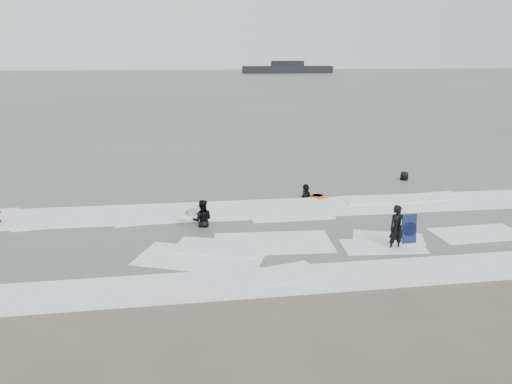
{
  "coord_description": "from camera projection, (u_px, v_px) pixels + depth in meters",
  "views": [
    {
      "loc": [
        -2.51,
        -13.49,
        6.41
      ],
      "look_at": [
        0.0,
        5.0,
        1.1
      ],
      "focal_mm": 35.0,
      "sensor_mm": 36.0,
      "label": 1
    }
  ],
  "objects": [
    {
      "name": "ground",
      "position": [
        278.0,
        273.0,
        14.93
      ],
      "size": [
        320.0,
        320.0,
        0.0
      ],
      "primitive_type": "plane",
      "color": "brown",
      "rests_on": "ground"
    },
    {
      "name": "surf_foam",
      "position": [
        261.0,
        229.0,
        18.45
      ],
      "size": [
        30.03,
        9.06,
        0.09
      ],
      "color": "white",
      "rests_on": "ground"
    },
    {
      "name": "vessel_horizon",
      "position": [
        287.0,
        69.0,
        142.79
      ],
      "size": [
        25.64,
        4.58,
        3.48
      ],
      "color": "black",
      "rests_on": "ground"
    },
    {
      "name": "bodyboards",
      "position": [
        301.0,
        210.0,
        19.1
      ],
      "size": [
        7.72,
        7.19,
        1.25
      ],
      "color": "#0D173F",
      "rests_on": "ground"
    },
    {
      "name": "surfer_centre",
      "position": [
        395.0,
        250.0,
        16.61
      ],
      "size": [
        0.63,
        0.46,
        1.58
      ],
      "primitive_type": "imported",
      "rotation": [
        0.0,
        0.0,
        0.15
      ],
      "color": "black",
      "rests_on": "ground"
    },
    {
      "name": "surfer_wading",
      "position": [
        203.0,
        227.0,
        18.77
      ],
      "size": [
        0.84,
        0.68,
        1.62
      ],
      "primitive_type": "imported",
      "rotation": [
        0.0,
        0.0,
        3.06
      ],
      "color": "black",
      "rests_on": "ground"
    },
    {
      "name": "surfer_right_near",
      "position": [
        306.0,
        198.0,
        22.52
      ],
      "size": [
        1.01,
        1.09,
        1.79
      ],
      "primitive_type": "imported",
      "rotation": [
        0.0,
        0.0,
        -2.26
      ],
      "color": "black",
      "rests_on": "ground"
    },
    {
      "name": "sea",
      "position": [
        201.0,
        86.0,
        91.16
      ],
      "size": [
        320.0,
        320.0,
        0.0
      ],
      "primitive_type": "plane",
      "color": "#47544C",
      "rests_on": "ground"
    },
    {
      "name": "surfer_right_far",
      "position": [
        404.0,
        181.0,
        25.36
      ],
      "size": [
        0.94,
        0.95,
        1.66
      ],
      "primitive_type": "imported",
      "rotation": [
        0.0,
        0.0,
        -2.32
      ],
      "color": "black",
      "rests_on": "ground"
    }
  ]
}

